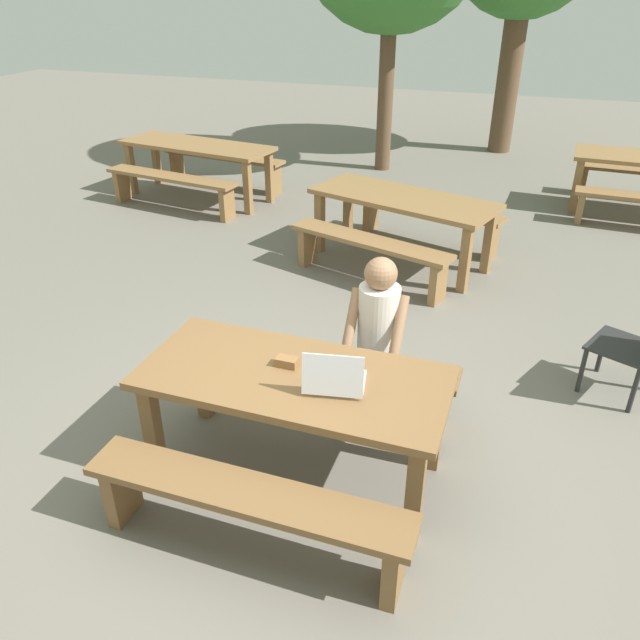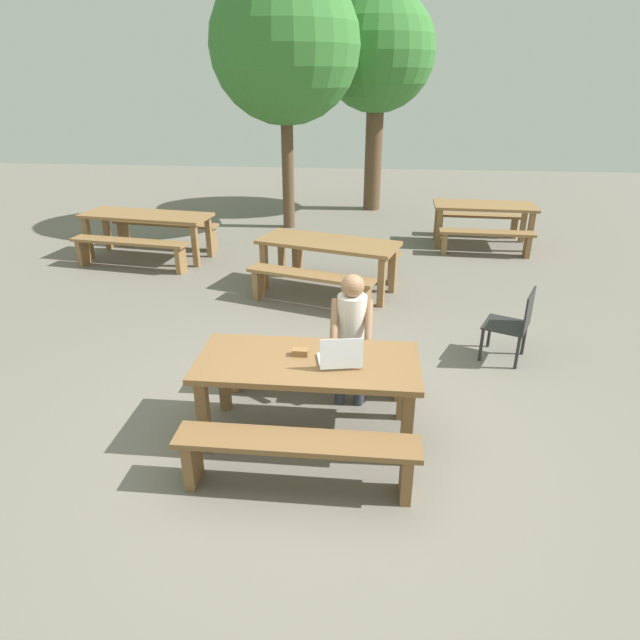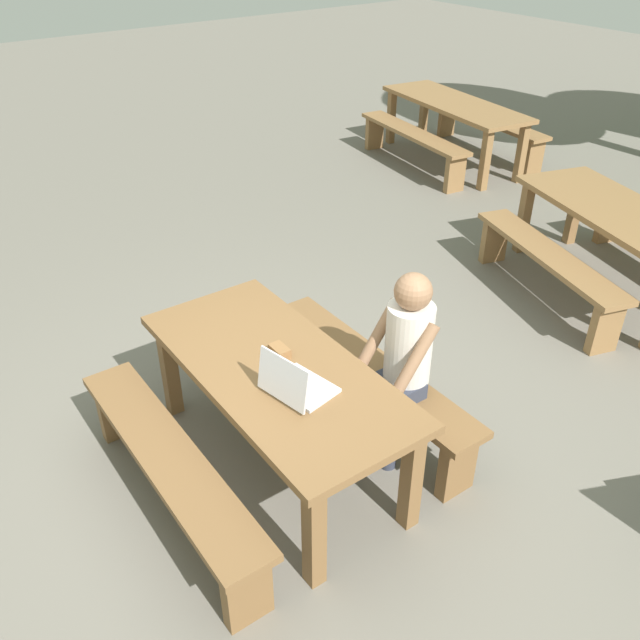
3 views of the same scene
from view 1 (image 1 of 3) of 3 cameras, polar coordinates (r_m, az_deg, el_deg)
name	(u,v)px [view 1 (image 1 of 3)]	position (r m, az deg, el deg)	size (l,w,h in m)	color
ground_plane	(296,468)	(4.14, -2.22, -13.41)	(30.00, 30.00, 0.00)	slate
picnic_table_front	(294,389)	(3.75, -2.40, -6.35)	(1.84, 0.83, 0.73)	brown
bench_near	(247,506)	(3.45, -6.71, -16.54)	(1.81, 0.30, 0.45)	brown
bench_far	(330,368)	(4.45, 0.97, -4.42)	(1.81, 0.30, 0.45)	brown
laptop	(334,379)	(3.53, 1.32, -5.40)	(0.39, 0.35, 0.26)	silver
small_pouch	(287,362)	(3.75, -3.05, -3.85)	(0.13, 0.08, 0.06)	olive
person_seated	(376,332)	(4.13, 5.18, -1.12)	(0.38, 0.39, 1.24)	#333847
plastic_chair	(636,346)	(5.07, 26.96, -2.13)	(0.58, 0.58, 0.82)	#262626
picnic_table_mid	(403,206)	(6.78, 7.58, 10.30)	(2.11, 1.31, 0.74)	olive
bench_mid_south	(369,250)	(6.36, 4.52, 6.41)	(1.78, 0.80, 0.47)	olive
bench_mid_north	(429,215)	(7.42, 9.94, 9.47)	(1.78, 0.80, 0.47)	olive
picnic_table_rear	(197,152)	(9.04, -11.22, 14.89)	(2.26, 1.03, 0.76)	olive
bench_rear_south	(171,184)	(8.67, -13.47, 12.04)	(1.98, 0.56, 0.47)	olive
bench_rear_north	(224,162)	(9.58, -8.83, 14.09)	(1.98, 0.56, 0.47)	olive
bench_distant_north	(639,177)	(9.95, 27.18, 11.59)	(1.62, 0.38, 0.43)	olive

